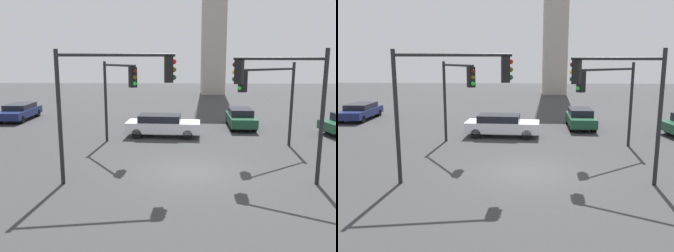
{
  "view_description": "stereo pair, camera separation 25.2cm",
  "coord_description": "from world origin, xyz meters",
  "views": [
    {
      "loc": [
        -0.45,
        -14.66,
        4.86
      ],
      "look_at": [
        -1.02,
        2.03,
        1.63
      ],
      "focal_mm": 37.6,
      "sensor_mm": 36.0,
      "label": 1
    },
    {
      "loc": [
        -0.19,
        -14.65,
        4.86
      ],
      "look_at": [
        -1.02,
        2.03,
        1.63
      ],
      "focal_mm": 37.6,
      "sensor_mm": 36.0,
      "label": 2
    }
  ],
  "objects": [
    {
      "name": "car_1",
      "position": [
        -13.29,
        12.69,
        0.69
      ],
      "size": [
        2.08,
        4.83,
        1.28
      ],
      "rotation": [
        0.0,
        0.0,
        -1.55
      ],
      "color": "navy",
      "rests_on": "ground_plane"
    },
    {
      "name": "traffic_light_3",
      "position": [
        -3.73,
        4.02,
        3.4
      ],
      "size": [
        2.31,
        3.28,
        4.68
      ],
      "rotation": [
        0.0,
        0.0,
        -0.97
      ],
      "color": "black",
      "rests_on": "ground_plane"
    },
    {
      "name": "car_0",
      "position": [
        3.85,
        10.07,
        0.72
      ],
      "size": [
        1.86,
        4.31,
        1.35
      ],
      "rotation": [
        0.0,
        0.0,
        -1.6
      ],
      "color": "#19472D",
      "rests_on": "ground_plane"
    },
    {
      "name": "ground_plane",
      "position": [
        0.0,
        0.0,
        0.0
      ],
      "size": [
        109.18,
        109.18,
        0.0
      ],
      "primitive_type": "plane",
      "color": "#38383A"
    },
    {
      "name": "traffic_light_1",
      "position": [
        4.07,
        3.58,
        3.31
      ],
      "size": [
        3.5,
        2.77,
        4.65
      ],
      "rotation": [
        0.0,
        0.0,
        -2.48
      ],
      "color": "black",
      "rests_on": "ground_plane"
    },
    {
      "name": "traffic_light_0",
      "position": [
        -2.96,
        -1.3,
        3.78
      ],
      "size": [
        4.5,
        0.97,
        5.2
      ],
      "rotation": [
        0.0,
        0.0,
        0.17
      ],
      "color": "black",
      "rests_on": "ground_plane"
    },
    {
      "name": "traffic_light_2",
      "position": [
        3.48,
        -0.54,
        3.66
      ],
      "size": [
        3.27,
        1.96,
        5.23
      ],
      "rotation": [
        0.0,
        0.0,
        2.62
      ],
      "color": "black",
      "rests_on": "ground_plane"
    },
    {
      "name": "car_4",
      "position": [
        -1.54,
        7.0,
        0.74
      ],
      "size": [
        4.67,
        2.1,
        1.39
      ],
      "rotation": [
        0.0,
        0.0,
        -0.06
      ],
      "color": "silver",
      "rests_on": "ground_plane"
    }
  ]
}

